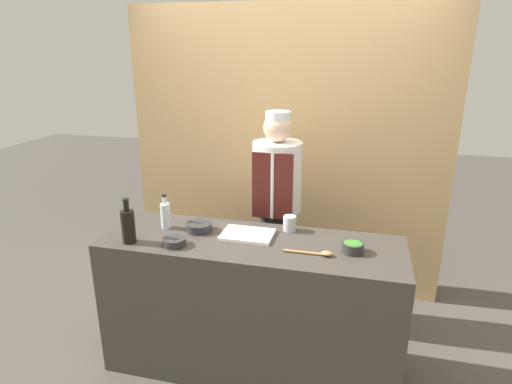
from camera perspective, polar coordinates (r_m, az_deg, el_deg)
name	(u,v)px	position (r m, az deg, el deg)	size (l,w,h in m)	color
ground_plane	(252,363)	(3.16, -0.57, -21.82)	(14.00, 14.00, 0.00)	#4C4742
cabinet_wall	(286,154)	(3.67, 4.01, 5.10)	(2.66, 0.18, 2.40)	tan
counter	(252,305)	(2.88, -0.60, -14.84)	(1.87, 0.61, 0.92)	#3D3833
sauce_bowl_red	(175,241)	(2.64, -10.81, -6.48)	(0.14, 0.14, 0.05)	#2D2D2D
sauce_bowl_white	(199,226)	(2.82, -7.58, -4.58)	(0.17, 0.17, 0.05)	#2D2D2D
sauce_bowl_green	(353,247)	(2.57, 12.76, -7.15)	(0.13, 0.13, 0.06)	#2D2D2D
cutting_board	(247,235)	(2.72, -1.14, -5.70)	(0.32, 0.23, 0.02)	white
bottle_soy	(128,225)	(2.72, -16.68, -4.27)	(0.08, 0.08, 0.28)	black
bottle_clear	(166,215)	(2.88, -11.97, -3.00)	(0.07, 0.07, 0.23)	silver
cup_steel	(290,223)	(2.80, 4.51, -4.19)	(0.09, 0.09, 0.10)	#B7B7BC
wooden_spoon	(316,253)	(2.51, 8.02, -8.05)	(0.28, 0.05, 0.03)	#B2844C
chef_center	(276,211)	(3.24, 2.75, -2.55)	(0.36, 0.36, 1.63)	#28282D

